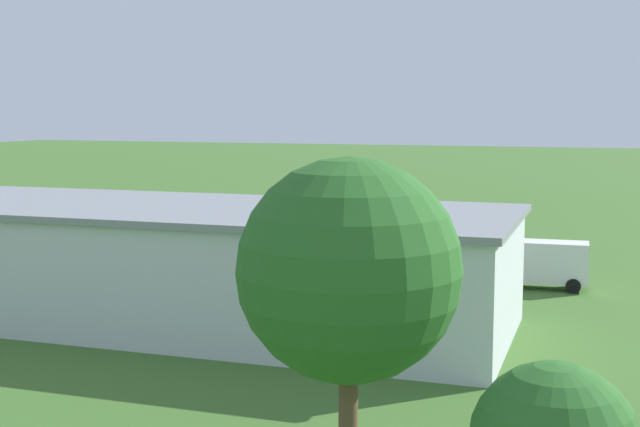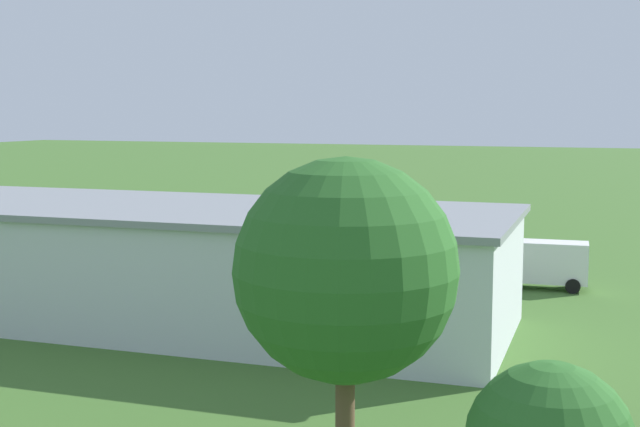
# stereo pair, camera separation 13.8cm
# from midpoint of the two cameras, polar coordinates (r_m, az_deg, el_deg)

# --- Properties ---
(ground_plane) EXTENTS (400.00, 400.00, 0.00)m
(ground_plane) POSITION_cam_midpoint_polar(r_m,az_deg,el_deg) (85.64, 6.30, -1.04)
(ground_plane) COLOR #3D6628
(hangar) EXTENTS (37.12, 14.58, 6.51)m
(hangar) POSITION_cam_midpoint_polar(r_m,az_deg,el_deg) (48.60, -9.15, -3.26)
(hangar) COLOR silver
(hangar) RESTS_ON ground_plane
(biplane) EXTENTS (7.32, 7.59, 4.07)m
(biplane) POSITION_cam_midpoint_polar(r_m,az_deg,el_deg) (82.32, 2.18, 1.74)
(biplane) COLOR yellow
(car_silver) EXTENTS (2.24, 4.33, 1.74)m
(car_silver) POSITION_cam_midpoint_polar(r_m,az_deg,el_deg) (70.28, -17.29, -2.32)
(car_silver) COLOR #B7B7BC
(car_silver) RESTS_ON ground_plane
(truck_delivery_white) EXTENTS (6.92, 2.83, 3.16)m
(truck_delivery_white) POSITION_cam_midpoint_polar(r_m,az_deg,el_deg) (58.56, 14.36, -3.22)
(truck_delivery_white) COLOR silver
(truck_delivery_white) RESTS_ON ground_plane
(person_walking_on_apron) EXTENTS (0.46, 0.46, 1.65)m
(person_walking_on_apron) POSITION_cam_midpoint_polar(r_m,az_deg,el_deg) (69.14, -6.35, -2.24)
(person_walking_on_apron) COLOR navy
(person_walking_on_apron) RESTS_ON ground_plane
(person_near_hangar_door) EXTENTS (0.49, 0.49, 1.63)m
(person_near_hangar_door) POSITION_cam_midpoint_polar(r_m,az_deg,el_deg) (73.86, -12.12, -1.78)
(person_near_hangar_door) COLOR beige
(person_near_hangar_door) RESTS_ON ground_plane
(person_at_fence_line) EXTENTS (0.53, 0.53, 1.58)m
(person_at_fence_line) POSITION_cam_midpoint_polar(r_m,az_deg,el_deg) (63.86, 4.14, -3.02)
(person_at_fence_line) COLOR #72338C
(person_at_fence_line) RESTS_ON ground_plane
(person_by_parked_cars) EXTENTS (0.54, 0.54, 1.69)m
(person_by_parked_cars) POSITION_cam_midpoint_polar(r_m,az_deg,el_deg) (61.00, 9.10, -3.50)
(person_by_parked_cars) COLOR navy
(person_by_parked_cars) RESTS_ON ground_plane
(tree_by_windsock) EXTENTS (6.49, 6.49, 10.48)m
(tree_by_windsock) POSITION_cam_midpoint_polar(r_m,az_deg,el_deg) (24.47, 1.88, -3.83)
(tree_by_windsock) COLOR brown
(tree_by_windsock) RESTS_ON ground_plane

